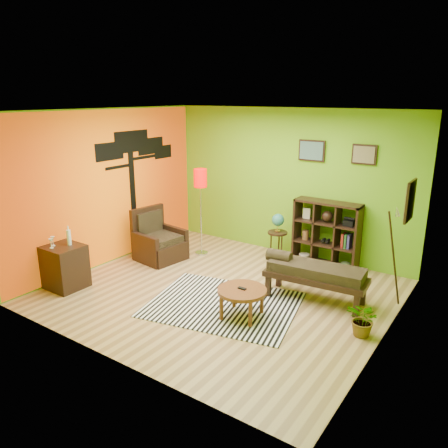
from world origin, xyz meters
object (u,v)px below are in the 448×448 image
Objects in this scene: armchair at (158,244)px; side_cabinet at (65,266)px; globe_table at (278,225)px; potted_plant at (364,323)px; floor_lamp at (200,186)px; bench at (313,272)px; coffee_table at (242,293)px; cube_shelf at (327,234)px.

armchair is 0.95× the size of side_cabinet.
globe_table is 2.92m from potted_plant.
globe_table is (1.37, 0.57, -0.69)m from floor_lamp.
side_cabinet is at bearing -152.24° from bench.
side_cabinet is at bearing -109.43° from floor_lamp.
armchair is at bearing 157.74° from coffee_table.
coffee_table is 0.44× the size of bench.
armchair is 0.61× the size of bench.
globe_table is (2.25, 3.05, 0.32)m from side_cabinet.
side_cabinet is at bearing -164.91° from coffee_table.
coffee_table is at bearing -164.01° from potted_plant.
cube_shelf reaches higher than bench.
coffee_table is 2.38m from globe_table.
cube_shelf is (0.87, 0.26, -0.08)m from globe_table.
coffee_table is 1.22m from bench.
cube_shelf is 2.52m from potted_plant.
coffee_table is 0.58× the size of cube_shelf.
floor_lamp is at bearing 51.75° from armchair.
armchair is (-2.54, 1.04, -0.07)m from coffee_table.
armchair is 3.15m from cube_shelf.
bench is (3.14, 0.02, 0.16)m from armchair.
armchair is 0.81× the size of cube_shelf.
cube_shelf reaches higher than side_cabinet.
side_cabinet reaches higher than armchair.
floor_lamp reaches higher than side_cabinet.
side_cabinet is 1.14× the size of globe_table.
coffee_table is at bearing -22.26° from armchair.
armchair is at bearing -128.25° from floor_lamp.
floor_lamp is 3.99m from potted_plant.
globe_table is (-0.65, 2.27, 0.31)m from coffee_table.
side_cabinet is 2.82m from floor_lamp.
globe_table reaches higher than coffee_table.
cube_shelf is (2.24, 0.82, -0.77)m from floor_lamp.
floor_lamp is (-2.02, 1.71, 1.00)m from coffee_table.
side_cabinet is at bearing -133.26° from cube_shelf.
cube_shelf reaches higher than armchair.
armchair is at bearing 79.03° from side_cabinet.
globe_table is 1.75m from bench.
armchair is at bearing -146.94° from globe_table.
armchair is at bearing -151.67° from cube_shelf.
side_cabinet is 0.65× the size of bench.
potted_plant is at bearing -19.20° from floor_lamp.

